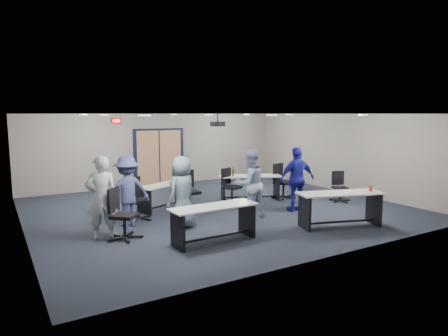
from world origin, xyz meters
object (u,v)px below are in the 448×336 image
chair_back_c (232,186)px  person_navy (297,179)px  person_gray (102,198)px  person_back (127,191)px  chair_back_a (138,199)px  chair_loose_right (340,187)px  table_front_right (340,203)px  chair_back_d (284,181)px  table_back_right (250,183)px  person_lightblue (250,184)px  chair_loose_left (124,214)px  table_front_left (214,217)px  table_back_left (164,192)px  person_plaid (182,192)px  chair_back_b (190,191)px

chair_back_c → person_navy: 2.08m
person_gray → person_navy: person_gray is taller
person_navy → person_back: size_ratio=1.05×
chair_back_c → person_back: size_ratio=0.62×
chair_back_a → person_back: (-0.41, -0.44, 0.32)m
chair_back_c → chair_loose_right: (2.98, -1.53, -0.06)m
table_front_right → person_back: size_ratio=1.26×
chair_back_d → person_gray: person_gray is taller
table_back_right → chair_back_d: (1.09, -0.33, 0.02)m
person_navy → chair_back_a: bearing=-8.5°
table_back_right → person_navy: 1.91m
person_lightblue → person_navy: person_navy is taller
chair_loose_left → table_back_right: bearing=-25.8°
chair_back_a → person_navy: 4.34m
chair_back_c → person_navy: bearing=-82.4°
table_front_left → chair_loose_left: 1.96m
table_front_left → chair_back_d: size_ratio=1.74×
chair_back_a → chair_loose_left: bearing=-134.8°
chair_back_a → person_navy: person_navy is taller
chair_back_a → person_lightblue: bearing=-42.1°
chair_back_d → person_navy: 1.74m
table_front_right → person_back: person_back is taller
chair_back_a → chair_back_d: size_ratio=0.97×
chair_loose_right → chair_loose_left: bearing=-156.2°
table_front_left → person_gray: person_gray is taller
person_back → table_back_left: bearing=-139.2°
person_gray → person_lightblue: 3.76m
table_front_right → person_navy: (0.11, 1.71, 0.33)m
chair_loose_left → person_back: (0.36, 0.94, 0.30)m
table_back_left → person_plaid: bearing=-124.2°
chair_back_d → chair_loose_left: bearing=-178.5°
chair_back_a → person_back: size_ratio=0.63×
table_back_left → person_gray: (-2.22, -1.98, 0.43)m
chair_back_c → person_plaid: (-2.41, -1.65, 0.33)m
chair_back_b → table_back_right: bearing=5.9°
chair_loose_left → chair_loose_right: (6.84, 0.28, -0.10)m
chair_back_d → person_back: bearing=172.7°
table_front_left → person_navy: 3.52m
person_back → chair_back_c: bearing=-166.6°
table_back_right → chair_back_c: (-0.69, -0.07, -0.01)m
chair_loose_left → chair_loose_right: 6.84m
person_back → table_front_right: bearing=148.7°
person_navy → table_back_left: bearing=-25.7°
table_front_right → chair_back_a: 5.03m
chair_back_c → chair_back_d: chair_back_d is taller
table_back_right → person_back: size_ratio=1.18×
person_back → person_lightblue: bearing=163.8°
person_lightblue → chair_loose_right: bearing=-176.5°
person_navy → table_front_left: bearing=29.5°
chair_back_d → person_plaid: size_ratio=0.65×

